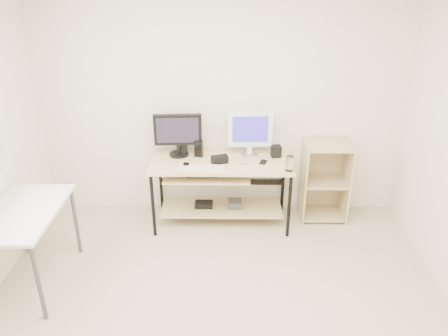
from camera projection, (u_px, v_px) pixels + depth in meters
room at (197, 182)px, 2.94m from camera, size 4.01×4.01×2.62m
desk at (219, 179)px, 4.73m from camera, size 1.50×0.65×0.75m
side_table at (23, 219)px, 3.73m from camera, size 0.60×1.00×0.75m
shelf_unit at (324, 180)px, 4.90m from camera, size 0.50×0.40×0.90m
black_monitor at (178, 132)px, 4.66m from camera, size 0.51×0.21×0.47m
white_imac at (250, 130)px, 4.66m from camera, size 0.48×0.15×0.51m
keyboard at (202, 167)px, 4.48m from camera, size 0.49×0.19×0.02m
mouse at (243, 161)px, 4.59m from camera, size 0.09×0.12×0.04m
center_speaker at (220, 159)px, 4.57m from camera, size 0.19×0.13×0.09m
speaker_left at (183, 144)px, 4.78m from camera, size 0.11×0.11×0.21m
speaker_right at (276, 151)px, 4.72m from camera, size 0.11×0.11×0.12m
audio_controller at (199, 149)px, 4.71m from camera, size 0.10×0.07×0.18m
volume_puck at (186, 165)px, 4.52m from camera, size 0.07×0.07×0.03m
smartphone at (263, 162)px, 4.60m from camera, size 0.09×0.13×0.01m
coaster at (289, 171)px, 4.41m from camera, size 0.10×0.10×0.01m
drinking_glass at (290, 163)px, 4.37m from camera, size 0.08×0.08×0.16m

